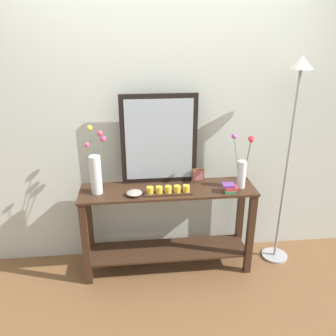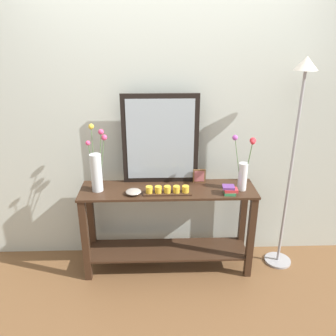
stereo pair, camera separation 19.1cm
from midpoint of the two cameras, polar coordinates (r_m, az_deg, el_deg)
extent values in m
cube|color=brown|center=(3.32, -1.72, -16.07)|extent=(7.00, 6.00, 0.02)
cube|color=beige|center=(2.99, -2.49, 8.76)|extent=(6.40, 0.08, 2.70)
cube|color=#382316|center=(2.89, -1.90, -3.69)|extent=(1.48, 0.37, 0.02)
cube|color=#382316|center=(3.21, -1.76, -13.46)|extent=(1.42, 0.33, 0.02)
cube|color=#382316|center=(3.00, -15.32, -12.25)|extent=(0.06, 0.06, 0.77)
cube|color=#382316|center=(3.09, 11.72, -10.84)|extent=(0.06, 0.06, 0.77)
cube|color=#382316|center=(3.25, -14.57, -9.28)|extent=(0.06, 0.06, 0.77)
cube|color=#382316|center=(3.33, 10.21, -8.08)|extent=(0.06, 0.06, 0.77)
cube|color=black|center=(2.89, -3.40, 4.69)|extent=(0.64, 0.03, 0.77)
cube|color=#9EADB7|center=(2.88, -3.38, 4.60)|extent=(0.56, 0.00, 0.69)
cylinder|color=silver|center=(2.84, -13.79, -1.14)|extent=(0.09, 0.09, 0.32)
cylinder|color=#4C753D|center=(2.83, -14.43, -0.09)|extent=(0.05, 0.03, 0.39)
sphere|color=#EA4275|center=(2.78, -15.25, 3.71)|extent=(0.04, 0.04, 0.04)
cylinder|color=#4C753D|center=(2.84, -14.36, 1.23)|extent=(0.02, 0.12, 0.50)
sphere|color=yellow|center=(2.81, -14.82, 6.41)|extent=(0.04, 0.04, 0.04)
cylinder|color=#4C753D|center=(2.83, -13.26, 0.86)|extent=(0.04, 0.07, 0.47)
sphere|color=#EA4275|center=(2.78, -13.19, 5.62)|extent=(0.04, 0.04, 0.04)
cylinder|color=#4C753D|center=(2.83, -12.95, 0.42)|extent=(0.06, 0.09, 0.42)
sphere|color=#EA4275|center=(2.80, -12.67, 4.72)|extent=(0.05, 0.05, 0.05)
cylinder|color=silver|center=(2.92, 10.27, -1.07)|extent=(0.07, 0.07, 0.24)
cylinder|color=#4C753D|center=(2.86, 9.49, 1.06)|extent=(0.08, 0.01, 0.43)
sphere|color=#B24CB7|center=(2.78, 8.98, 5.22)|extent=(0.04, 0.04, 0.04)
cylinder|color=#4C753D|center=(2.88, 11.06, 0.74)|extent=(0.04, 0.02, 0.40)
sphere|color=red|center=(2.81, 11.80, 4.50)|extent=(0.04, 0.04, 0.04)
cylinder|color=#4C753D|center=(2.89, 11.04, 0.87)|extent=(0.06, 0.02, 0.41)
sphere|color=red|center=(2.84, 11.78, 4.77)|extent=(0.05, 0.05, 0.05)
cube|color=#382316|center=(2.81, -1.92, -4.20)|extent=(0.39, 0.09, 0.01)
cylinder|color=gold|center=(2.79, -4.97, -3.72)|extent=(0.06, 0.06, 0.05)
cylinder|color=gold|center=(2.79, -3.45, -3.66)|extent=(0.06, 0.06, 0.05)
cylinder|color=gold|center=(2.79, -1.93, -3.59)|extent=(0.06, 0.06, 0.05)
cylinder|color=gold|center=(2.80, -0.42, -3.52)|extent=(0.06, 0.06, 0.05)
cylinder|color=gold|center=(2.80, 1.09, -3.45)|extent=(0.06, 0.06, 0.05)
cube|color=brown|center=(3.00, 3.16, -1.20)|extent=(0.11, 0.01, 0.12)
cube|color=#BC6264|center=(3.00, 3.19, -1.26)|extent=(0.09, 0.00, 0.10)
cylinder|color=#9E9389|center=(2.80, -7.57, -4.48)|extent=(0.05, 0.05, 0.01)
ellipsoid|color=#9E9389|center=(2.79, -7.59, -4.14)|extent=(0.13, 0.13, 0.03)
cube|color=#388E56|center=(2.86, 8.32, -3.80)|extent=(0.10, 0.09, 0.02)
cube|color=#C63338|center=(2.85, 8.51, -3.34)|extent=(0.11, 0.08, 0.03)
cube|color=#663884|center=(2.84, 8.10, -2.87)|extent=(0.10, 0.09, 0.02)
cylinder|color=#9E9EA3|center=(3.54, 15.73, -13.83)|extent=(0.24, 0.24, 0.02)
cylinder|color=#9E9EA3|center=(3.12, 17.39, -0.66)|extent=(0.02, 0.02, 1.73)
cone|color=beige|center=(2.91, 19.52, 16.23)|extent=(0.18, 0.18, 0.10)
camera|label=1|loc=(0.10, -91.95, -0.80)|focal=36.72mm
camera|label=2|loc=(0.10, 88.05, 0.80)|focal=36.72mm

